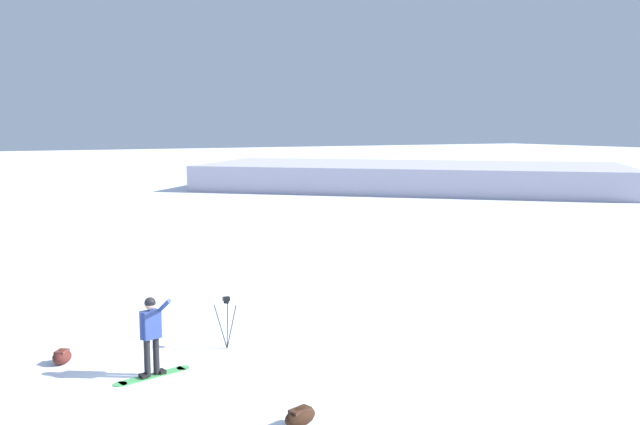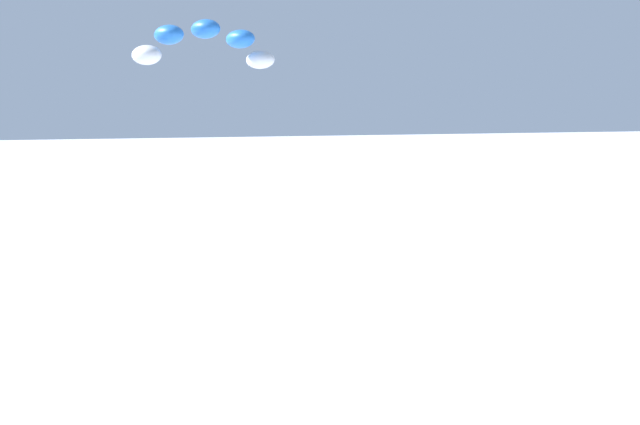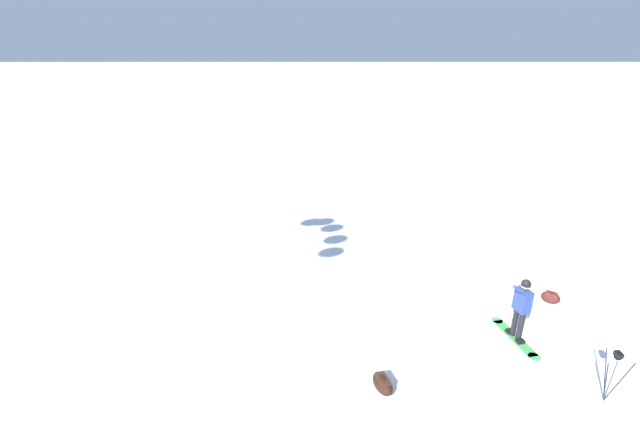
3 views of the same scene
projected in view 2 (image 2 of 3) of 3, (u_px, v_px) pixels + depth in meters
traction_kite at (206, 44)px, 16.40m from camera, size 1.86×3.66×1.10m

